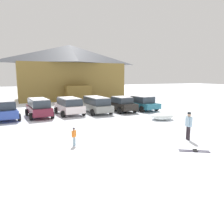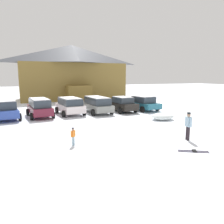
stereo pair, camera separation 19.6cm
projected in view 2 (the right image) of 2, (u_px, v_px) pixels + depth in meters
name	position (u px, v px, depth m)	size (l,w,h in m)	color
ground	(192.00, 175.00, 8.43)	(160.00, 160.00, 0.00)	white
ski_lodge	(72.00, 72.00, 35.76)	(16.86, 9.41, 8.70)	olive
parked_blue_hatchback	(6.00, 110.00, 19.04)	(2.45, 4.21, 1.70)	#2E49A4
parked_maroon_van	(40.00, 107.00, 20.18)	(2.32, 4.18, 1.73)	maroon
parked_white_suv	(70.00, 105.00, 21.50)	(2.51, 4.15, 1.67)	white
parked_grey_wagon	(97.00, 104.00, 22.43)	(2.32, 4.78, 1.67)	gray
parked_black_sedan	(122.00, 104.00, 23.28)	(2.37, 4.19, 1.61)	black
parked_teal_hatchback	(143.00, 103.00, 24.30)	(2.63, 4.64, 1.59)	#276D84
skier_adult_in_blue_parka	(188.00, 124.00, 12.87)	(0.34, 0.60, 1.67)	#282026
skier_child_in_orange_jacket	(73.00, 135.00, 11.94)	(0.30, 0.26, 0.99)	#9BBACA
pair_of_skis	(194.00, 151.00, 11.01)	(1.43, 1.03, 0.08)	#251F31
plowed_snow_pile	(163.00, 116.00, 18.97)	(2.03, 1.63, 0.60)	white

